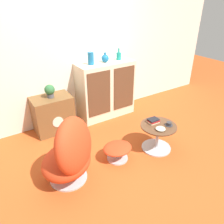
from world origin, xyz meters
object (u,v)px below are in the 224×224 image
ottoman (118,149)px  bowl (160,129)px  egg_chair (70,154)px  vase_inner_left (105,58)px  book_stack (153,121)px  coffee_table (157,136)px  sideboard (106,90)px  tv_console (53,114)px  teacup (169,124)px  potted_plant (50,91)px  vase_inner_right (119,56)px  vase_leftmost (91,58)px

ottoman → bowl: (0.58, -0.22, 0.26)m
egg_chair → vase_inner_left: 1.91m
book_stack → ottoman: bearing=178.8°
coffee_table → bowl: 0.23m
sideboard → tv_console: bearing=179.5°
sideboard → teacup: (0.21, -1.43, -0.09)m
coffee_table → vase_inner_left: 1.62m
egg_chair → potted_plant: (0.22, 1.26, 0.33)m
tv_console → potted_plant: 0.43m
sideboard → vase_inner_right: 0.66m
vase_leftmost → vase_inner_right: size_ratio=1.01×
egg_chair → vase_inner_right: size_ratio=4.47×
potted_plant → bowl: 1.83m
vase_leftmost → vase_inner_left: (0.28, 0.00, -0.04)m
book_stack → bowl: book_stack is taller
book_stack → egg_chair: bearing=-179.7°
vase_leftmost → book_stack: (0.35, -1.25, -0.71)m
teacup → vase_inner_left: bearing=98.2°
tv_console → potted_plant: (0.00, 0.00, 0.43)m
egg_chair → coffee_table: (1.34, -0.10, -0.18)m
tv_console → vase_inner_left: vase_inner_left is taller
ottoman → bowl: 0.67m
potted_plant → egg_chair: bearing=-99.7°
tv_console → ottoman: 1.34m
bowl → egg_chair: bearing=171.1°
coffee_table → tv_console: bearing=129.7°
tv_console → coffee_table: 1.77m
tv_console → bowl: tv_console is taller
vase_inner_left → teacup: bearing=-81.8°
sideboard → vase_inner_left: vase_inner_left is taller
tv_console → teacup: (1.25, -1.44, 0.12)m
ottoman → vase_inner_left: 1.66m
tv_console → bowl: bearing=-54.0°
tv_console → book_stack: bearing=-48.3°
coffee_table → vase_leftmost: vase_leftmost is taller
coffee_table → potted_plant: potted_plant is taller
potted_plant → teacup: size_ratio=1.86×
vase_leftmost → potted_plant: 0.87m
vase_inner_left → book_stack: 1.42m
sideboard → potted_plant: 1.07m
vase_inner_left → coffee_table: bearing=-86.5°
egg_chair → vase_inner_right: bearing=39.0°
tv_console → egg_chair: (-0.22, -1.26, 0.10)m
bowl → vase_inner_left: bearing=90.8°
sideboard → bowl: sideboard is taller
coffee_table → teacup: size_ratio=4.57×
egg_chair → ottoman: 0.74m
sideboard → ottoman: (-0.56, -1.23, -0.36)m
vase_leftmost → vase_inner_right: bearing=0.0°
vase_leftmost → teacup: bearing=-71.2°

